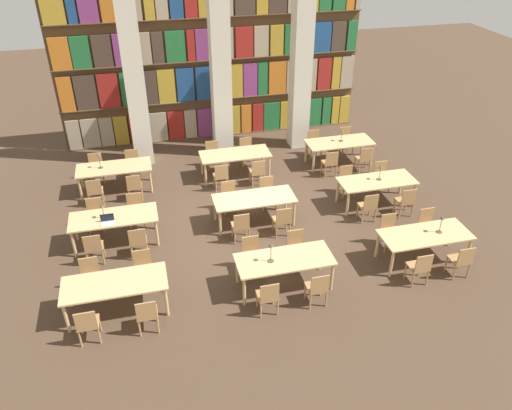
% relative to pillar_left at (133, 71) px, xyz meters
% --- Properties ---
extents(ground_plane, '(40.00, 40.00, 0.00)m').
position_rel_pillar_left_xyz_m(ground_plane, '(2.65, -4.39, -3.00)').
color(ground_plane, '#4C3828').
extents(bookshelf_bank, '(10.40, 0.35, 5.50)m').
position_rel_pillar_left_xyz_m(bookshelf_bank, '(2.65, 1.49, -0.39)').
color(bookshelf_bank, brown).
rests_on(bookshelf_bank, ground_plane).
extents(pillar_left, '(0.60, 0.60, 6.00)m').
position_rel_pillar_left_xyz_m(pillar_left, '(0.00, 0.00, 0.00)').
color(pillar_left, silver).
rests_on(pillar_left, ground_plane).
extents(pillar_center, '(0.60, 0.60, 6.00)m').
position_rel_pillar_left_xyz_m(pillar_center, '(2.65, 0.00, 0.00)').
color(pillar_center, silver).
rests_on(pillar_center, ground_plane).
extents(pillar_right, '(0.60, 0.60, 6.00)m').
position_rel_pillar_left_xyz_m(pillar_right, '(5.29, 0.00, 0.00)').
color(pillar_right, silver).
rests_on(pillar_right, ground_plane).
extents(reading_table_0, '(2.14, 0.91, 0.78)m').
position_rel_pillar_left_xyz_m(reading_table_0, '(-0.92, -6.98, -2.30)').
color(reading_table_0, tan).
rests_on(reading_table_0, ground_plane).
extents(chair_0, '(0.42, 0.40, 0.87)m').
position_rel_pillar_left_xyz_m(chair_0, '(-1.47, -7.71, -2.53)').
color(chair_0, tan).
rests_on(chair_0, ground_plane).
extents(chair_1, '(0.42, 0.40, 0.87)m').
position_rel_pillar_left_xyz_m(chair_1, '(-1.47, -6.24, -2.53)').
color(chair_1, tan).
rests_on(chair_1, ground_plane).
extents(chair_2, '(0.42, 0.40, 0.87)m').
position_rel_pillar_left_xyz_m(chair_2, '(-0.34, -7.71, -2.53)').
color(chair_2, tan).
rests_on(chair_2, ground_plane).
extents(chair_3, '(0.42, 0.40, 0.87)m').
position_rel_pillar_left_xyz_m(chair_3, '(-0.34, -6.24, -2.53)').
color(chair_3, tan).
rests_on(chair_3, ground_plane).
extents(reading_table_1, '(2.14, 0.91, 0.78)m').
position_rel_pillar_left_xyz_m(reading_table_1, '(2.70, -7.06, -2.30)').
color(reading_table_1, tan).
rests_on(reading_table_1, ground_plane).
extents(chair_4, '(0.42, 0.40, 0.87)m').
position_rel_pillar_left_xyz_m(chair_4, '(2.13, -7.79, -2.53)').
color(chair_4, tan).
rests_on(chair_4, ground_plane).
extents(chair_5, '(0.42, 0.40, 0.87)m').
position_rel_pillar_left_xyz_m(chair_5, '(2.13, -6.32, -2.53)').
color(chair_5, tan).
rests_on(chair_5, ground_plane).
extents(chair_6, '(0.42, 0.40, 0.87)m').
position_rel_pillar_left_xyz_m(chair_6, '(3.21, -7.79, -2.53)').
color(chair_6, tan).
rests_on(chair_6, ground_plane).
extents(chair_7, '(0.42, 0.40, 0.87)m').
position_rel_pillar_left_xyz_m(chair_7, '(3.21, -6.32, -2.53)').
color(chair_7, tan).
rests_on(chair_7, ground_plane).
extents(desk_lamp_0, '(0.14, 0.14, 0.47)m').
position_rel_pillar_left_xyz_m(desk_lamp_0, '(2.38, -7.07, -1.91)').
color(desk_lamp_0, brown).
rests_on(desk_lamp_0, reading_table_1).
extents(reading_table_2, '(2.14, 0.91, 0.78)m').
position_rel_pillar_left_xyz_m(reading_table_2, '(6.17, -6.95, -2.30)').
color(reading_table_2, tan).
rests_on(reading_table_2, ground_plane).
extents(chair_8, '(0.42, 0.40, 0.87)m').
position_rel_pillar_left_xyz_m(chair_8, '(5.66, -7.69, -2.53)').
color(chair_8, tan).
rests_on(chair_8, ground_plane).
extents(chair_9, '(0.42, 0.40, 0.87)m').
position_rel_pillar_left_xyz_m(chair_9, '(5.66, -6.22, -2.53)').
color(chair_9, tan).
rests_on(chair_9, ground_plane).
extents(chair_10, '(0.42, 0.40, 0.87)m').
position_rel_pillar_left_xyz_m(chair_10, '(6.70, -7.69, -2.53)').
color(chair_10, tan).
rests_on(chair_10, ground_plane).
extents(chair_11, '(0.42, 0.40, 0.87)m').
position_rel_pillar_left_xyz_m(chair_11, '(6.70, -6.22, -2.53)').
color(chair_11, tan).
rests_on(chair_11, ground_plane).
extents(desk_lamp_1, '(0.14, 0.14, 0.44)m').
position_rel_pillar_left_xyz_m(desk_lamp_1, '(6.51, -6.96, -1.93)').
color(desk_lamp_1, brown).
rests_on(desk_lamp_1, reading_table_2).
extents(reading_table_3, '(2.14, 0.91, 0.78)m').
position_rel_pillar_left_xyz_m(reading_table_3, '(-0.93, -4.45, -2.30)').
color(reading_table_3, tan).
rests_on(reading_table_3, ground_plane).
extents(chair_12, '(0.42, 0.40, 0.87)m').
position_rel_pillar_left_xyz_m(chair_12, '(-1.43, -5.18, -2.53)').
color(chair_12, tan).
rests_on(chair_12, ground_plane).
extents(chair_13, '(0.42, 0.40, 0.87)m').
position_rel_pillar_left_xyz_m(chair_13, '(-1.43, -3.71, -2.53)').
color(chair_13, tan).
rests_on(chair_13, ground_plane).
extents(chair_14, '(0.42, 0.40, 0.87)m').
position_rel_pillar_left_xyz_m(chair_14, '(-0.40, -5.18, -2.53)').
color(chair_14, tan).
rests_on(chair_14, ground_plane).
extents(chair_15, '(0.42, 0.40, 0.87)m').
position_rel_pillar_left_xyz_m(chair_15, '(-0.40, -3.71, -2.53)').
color(chair_15, tan).
rests_on(chair_15, ground_plane).
extents(desk_lamp_2, '(0.14, 0.14, 0.39)m').
position_rel_pillar_left_xyz_m(desk_lamp_2, '(-1.14, -4.46, -1.96)').
color(desk_lamp_2, brown).
rests_on(desk_lamp_2, reading_table_3).
extents(laptop, '(0.32, 0.22, 0.21)m').
position_rel_pillar_left_xyz_m(laptop, '(-1.06, -4.70, -2.18)').
color(laptop, silver).
rests_on(laptop, reading_table_3).
extents(reading_table_4, '(2.14, 0.91, 0.78)m').
position_rel_pillar_left_xyz_m(reading_table_4, '(2.66, -4.41, -2.30)').
color(reading_table_4, tan).
rests_on(reading_table_4, ground_plane).
extents(chair_16, '(0.42, 0.40, 0.87)m').
position_rel_pillar_left_xyz_m(chair_16, '(2.13, -5.14, -2.53)').
color(chair_16, tan).
rests_on(chair_16, ground_plane).
extents(chair_17, '(0.42, 0.40, 0.87)m').
position_rel_pillar_left_xyz_m(chair_17, '(2.13, -3.67, -2.53)').
color(chair_17, tan).
rests_on(chair_17, ground_plane).
extents(chair_18, '(0.42, 0.40, 0.87)m').
position_rel_pillar_left_xyz_m(chair_18, '(3.21, -5.14, -2.53)').
color(chair_18, tan).
rests_on(chair_18, ground_plane).
extents(chair_19, '(0.42, 0.40, 0.87)m').
position_rel_pillar_left_xyz_m(chair_19, '(3.21, -3.67, -2.53)').
color(chair_19, tan).
rests_on(chair_19, ground_plane).
extents(reading_table_5, '(2.14, 0.91, 0.78)m').
position_rel_pillar_left_xyz_m(reading_table_5, '(6.20, -4.32, -2.30)').
color(reading_table_5, tan).
rests_on(reading_table_5, ground_plane).
extents(chair_20, '(0.42, 0.40, 0.87)m').
position_rel_pillar_left_xyz_m(chair_20, '(5.63, -5.06, -2.53)').
color(chair_20, tan).
rests_on(chair_20, ground_plane).
extents(chair_21, '(0.42, 0.40, 0.87)m').
position_rel_pillar_left_xyz_m(chair_21, '(5.63, -3.58, -2.53)').
color(chair_21, tan).
rests_on(chair_21, ground_plane).
extents(chair_22, '(0.42, 0.40, 0.87)m').
position_rel_pillar_left_xyz_m(chair_22, '(6.73, -5.06, -2.53)').
color(chair_22, tan).
rests_on(chair_22, ground_plane).
extents(chair_23, '(0.42, 0.40, 0.87)m').
position_rel_pillar_left_xyz_m(chair_23, '(6.73, -3.58, -2.53)').
color(chair_23, tan).
rests_on(chair_23, ground_plane).
extents(desk_lamp_3, '(0.14, 0.14, 0.42)m').
position_rel_pillar_left_xyz_m(desk_lamp_3, '(6.26, -4.30, -1.94)').
color(desk_lamp_3, brown).
rests_on(desk_lamp_3, reading_table_5).
extents(reading_table_6, '(2.14, 0.91, 0.78)m').
position_rel_pillar_left_xyz_m(reading_table_6, '(-0.91, -1.75, -2.30)').
color(reading_table_6, tan).
rests_on(reading_table_6, ground_plane).
extents(chair_24, '(0.42, 0.40, 0.87)m').
position_rel_pillar_left_xyz_m(chair_24, '(-1.47, -2.49, -2.53)').
color(chair_24, tan).
rests_on(chair_24, ground_plane).
extents(chair_25, '(0.42, 0.40, 0.87)m').
position_rel_pillar_left_xyz_m(chair_25, '(-1.47, -1.01, -2.53)').
color(chair_25, tan).
rests_on(chair_25, ground_plane).
extents(chair_26, '(0.42, 0.40, 0.87)m').
position_rel_pillar_left_xyz_m(chair_26, '(-0.38, -2.49, -2.53)').
color(chair_26, tan).
rests_on(chair_26, ground_plane).
extents(chair_27, '(0.42, 0.40, 0.87)m').
position_rel_pillar_left_xyz_m(chair_27, '(-0.38, -1.01, -2.53)').
color(chair_27, tan).
rests_on(chair_27, ground_plane).
extents(desk_lamp_4, '(0.14, 0.14, 0.48)m').
position_rel_pillar_left_xyz_m(desk_lamp_4, '(-1.27, -1.73, -1.90)').
color(desk_lamp_4, brown).
rests_on(desk_lamp_4, reading_table_6).
extents(reading_table_7, '(2.14, 0.91, 0.78)m').
position_rel_pillar_left_xyz_m(reading_table_7, '(2.70, -1.74, -2.30)').
color(reading_table_7, tan).
rests_on(reading_table_7, ground_plane).
extents(chair_28, '(0.42, 0.40, 0.87)m').
position_rel_pillar_left_xyz_m(chair_28, '(2.12, -2.47, -2.53)').
color(chair_28, tan).
rests_on(chair_28, ground_plane).
extents(chair_29, '(0.42, 0.40, 0.87)m').
position_rel_pillar_left_xyz_m(chair_29, '(2.12, -1.00, -2.53)').
color(chair_29, tan).
rests_on(chair_29, ground_plane).
extents(chair_30, '(0.42, 0.40, 0.87)m').
position_rel_pillar_left_xyz_m(chair_30, '(3.23, -2.47, -2.53)').
color(chair_30, tan).
rests_on(chair_30, ground_plane).
extents(chair_31, '(0.42, 0.40, 0.87)m').
position_rel_pillar_left_xyz_m(chair_31, '(3.23, -1.00, -2.53)').
color(chair_31, tan).
rests_on(chair_31, ground_plane).
extents(reading_table_8, '(2.14, 0.91, 0.78)m').
position_rel_pillar_left_xyz_m(reading_table_8, '(6.14, -1.70, -2.30)').
color(reading_table_8, tan).
rests_on(reading_table_8, ground_plane).
extents(chair_32, '(0.42, 0.40, 0.87)m').
position_rel_pillar_left_xyz_m(chair_32, '(5.55, -2.44, -2.53)').
color(chair_32, tan).
rests_on(chair_32, ground_plane).
extents(chair_33, '(0.42, 0.40, 0.87)m').
position_rel_pillar_left_xyz_m(chair_33, '(5.55, -0.97, -2.53)').
color(chair_33, tan).
rests_on(chair_33, ground_plane).
extents(chair_34, '(0.42, 0.40, 0.87)m').
position_rel_pillar_left_xyz_m(chair_34, '(6.69, -2.44, -2.53)').
color(chair_34, tan).
rests_on(chair_34, ground_plane).
extents(chair_35, '(0.42, 0.40, 0.87)m').
position_rel_pillar_left_xyz_m(chair_35, '(6.69, -0.97, -2.53)').
color(chair_35, tan).
rests_on(chair_35, ground_plane).
extents(desk_lamp_5, '(0.14, 0.14, 0.40)m').
position_rel_pillar_left_xyz_m(desk_lamp_5, '(6.20, -1.67, -1.96)').
color(desk_lamp_5, brown).
rests_on(desk_lamp_5, reading_table_8).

